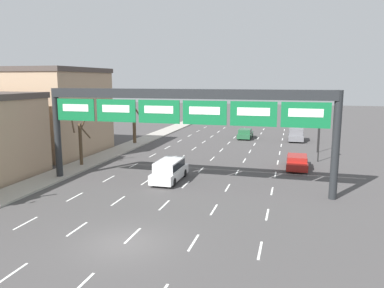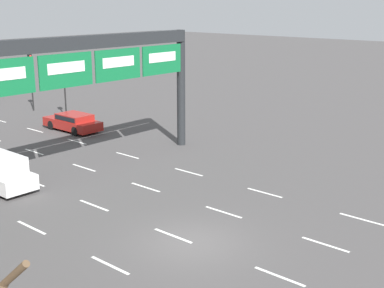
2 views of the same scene
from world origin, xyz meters
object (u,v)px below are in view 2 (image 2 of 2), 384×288
car_red (73,121)px  traffic_light_mid_block (31,71)px  sign_gantry (33,69)px  traffic_light_near_gantry (64,78)px

car_red → traffic_light_mid_block: size_ratio=1.00×
sign_gantry → traffic_light_near_gantry: bearing=49.4°
sign_gantry → car_red: sign_gantry is taller
sign_gantry → traffic_light_mid_block: (10.65, 17.19, -2.52)m
sign_gantry → traffic_light_near_gantry: 16.25m
sign_gantry → car_red: size_ratio=4.59×
car_red → traffic_light_near_gantry: bearing=60.6°
sign_gantry → traffic_light_near_gantry: size_ratio=4.70×
traffic_light_mid_block → car_red: bearing=-104.7°
car_red → traffic_light_near_gantry: traffic_light_near_gantry is taller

